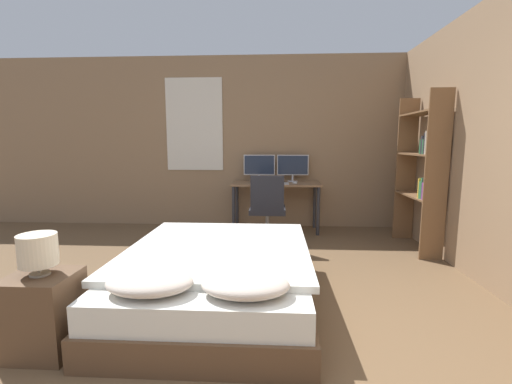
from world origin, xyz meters
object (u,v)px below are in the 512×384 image
nightstand (44,313)px  keyboard (276,183)px  bedside_lamp (38,250)px  office_chair (267,216)px  monitor_right (293,166)px  bed (217,276)px  computer_mouse (295,183)px  desk (276,190)px  bookshelf (423,166)px  monitor_left (259,166)px

nightstand → keyboard: keyboard is taller
bedside_lamp → office_chair: (1.38, 2.45, -0.29)m
monitor_right → office_chair: size_ratio=0.52×
bedside_lamp → keyboard: bedside_lamp is taller
bed → office_chair: size_ratio=2.09×
computer_mouse → nightstand: bearing=-120.4°
nightstand → monitor_right: bearing=62.5°
nightstand → monitor_right: monitor_right is taller
bed → desk: bearing=78.7°
nightstand → office_chair: 2.82m
bed → bedside_lamp: 1.32m
bedside_lamp → bookshelf: bearing=35.1°
desk → monitor_left: monitor_left is taller
bed → office_chair: office_chair is taller
keyboard → bookshelf: 1.96m
computer_mouse → office_chair: bearing=-124.4°
desk → monitor_right: monitor_right is taller
monitor_right → bookshelf: bearing=-34.3°
nightstand → bookshelf: (3.30, 2.32, 0.80)m
desk → bookshelf: 2.05m
computer_mouse → bed: bearing=-108.6°
bed → desk: size_ratio=1.47×
bedside_lamp → computer_mouse: 3.51m
bed → computer_mouse: 2.47m
monitor_left → bookshelf: (2.07, -1.05, 0.08)m
nightstand → computer_mouse: bearing=59.6°
bedside_lamp → monitor_left: 3.61m
office_chair → monitor_right: bearing=68.0°
nightstand → office_chair: office_chair is taller
computer_mouse → bookshelf: 1.71m
keyboard → desk: bearing=90.0°
keyboard → nightstand: bearing=-116.3°
bed → monitor_right: (0.75, 2.64, 0.75)m
monitor_left → computer_mouse: 0.68m
bed → bookshelf: bookshelf is taller
bedside_lamp → keyboard: 3.37m
bedside_lamp → monitor_left: size_ratio=0.54×
computer_mouse → monitor_right: bearing=92.9°
monitor_right → keyboard: 0.50m
bed → monitor_left: monitor_left is taller
nightstand → bookshelf: bookshelf is taller
monitor_right → keyboard: monitor_right is taller
monitor_left → keyboard: (0.26, -0.35, -0.23)m
desk → computer_mouse: 0.35m
monitor_left → monitor_right: bearing=0.0°
bed → monitor_right: 2.85m
keyboard → monitor_right: bearing=53.4°
desk → office_chair: 0.79m
bedside_lamp → computer_mouse: size_ratio=3.77×
desk → bedside_lamp: bearing=-115.0°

